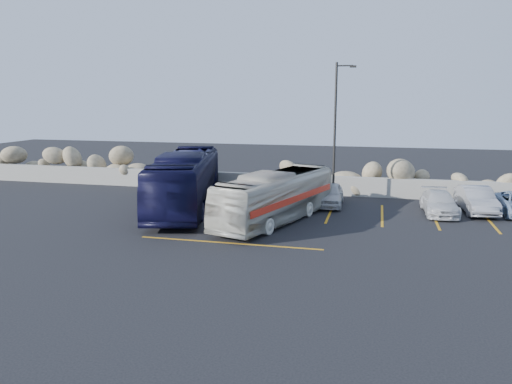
% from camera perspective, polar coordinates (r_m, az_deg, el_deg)
% --- Properties ---
extents(ground, '(90.00, 90.00, 0.00)m').
position_cam_1_polar(ground, '(20.78, -0.60, -6.20)').
color(ground, black).
rests_on(ground, ground).
extents(seawall, '(60.00, 0.40, 1.20)m').
position_cam_1_polar(seawall, '(32.10, 4.75, 0.90)').
color(seawall, gray).
rests_on(seawall, ground).
extents(riprap_pile, '(54.00, 2.80, 2.60)m').
position_cam_1_polar(riprap_pile, '(33.17, 5.10, 2.44)').
color(riprap_pile, '#877758').
rests_on(riprap_pile, ground).
extents(parking_lines, '(18.16, 9.36, 0.01)m').
position_cam_1_polar(parking_lines, '(25.54, 12.75, -3.24)').
color(parking_lines, '#C58717').
rests_on(parking_lines, ground).
extents(lamppost, '(1.14, 0.18, 8.00)m').
position_cam_1_polar(lamppost, '(28.90, 9.11, 7.10)').
color(lamppost, '#282724').
rests_on(lamppost, ground).
extents(vintage_bus, '(4.75, 9.20, 2.50)m').
position_cam_1_polar(vintage_bus, '(24.61, 2.33, -0.53)').
color(vintage_bus, beige).
rests_on(vintage_bus, ground).
extents(tour_coach, '(5.13, 11.54, 3.13)m').
position_cam_1_polar(tour_coach, '(27.69, -8.06, 1.29)').
color(tour_coach, black).
rests_on(tour_coach, ground).
extents(car_a, '(1.60, 3.80, 1.28)m').
position_cam_1_polar(car_a, '(28.68, 8.37, -0.27)').
color(car_a, silver).
rests_on(car_a, ground).
extents(car_b, '(1.82, 4.29, 1.38)m').
position_cam_1_polar(car_b, '(29.11, 23.88, -0.82)').
color(car_b, '#9E9EA3').
rests_on(car_b, ground).
extents(car_c, '(1.85, 4.12, 1.17)m').
position_cam_1_polar(car_c, '(28.09, 20.22, -1.17)').
color(car_c, silver).
rests_on(car_c, ground).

